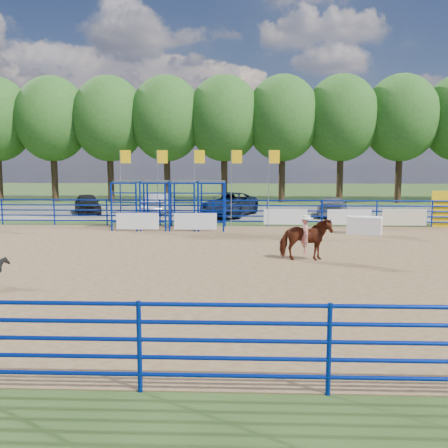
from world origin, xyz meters
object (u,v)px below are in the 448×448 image
(car_b, at_px, (159,203))
(car_d, at_px, (333,207))
(horse_and_rider, at_px, (306,237))
(car_a, at_px, (87,203))
(car_c, at_px, (230,204))
(announcer_table, at_px, (364,225))

(car_b, relative_size, car_d, 0.97)
(car_b, bearing_deg, horse_and_rider, 120.49)
(car_a, relative_size, car_b, 0.93)
(horse_and_rider, relative_size, car_d, 0.53)
(horse_and_rider, height_order, car_c, horse_and_rider)
(car_c, relative_size, car_d, 1.25)
(car_b, relative_size, car_c, 0.77)
(car_d, bearing_deg, car_c, 13.51)
(announcer_table, bearing_deg, horse_and_rider, -119.42)
(car_b, bearing_deg, announcer_table, 145.52)
(announcer_table, distance_m, car_c, 10.46)
(horse_and_rider, relative_size, car_a, 0.58)
(announcer_table, distance_m, car_a, 19.13)
(car_a, distance_m, car_b, 4.97)
(horse_and_rider, height_order, car_a, horse_and_rider)
(car_b, xyz_separation_m, car_c, (4.90, -1.34, 0.07))
(car_d, bearing_deg, horse_and_rider, 89.42)
(car_d, bearing_deg, car_b, 6.83)
(announcer_table, relative_size, horse_and_rider, 0.71)
(horse_and_rider, bearing_deg, car_c, 102.39)
(horse_and_rider, xyz_separation_m, car_c, (-3.18, 14.46, -0.11))
(car_d, bearing_deg, announcer_table, 104.45)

